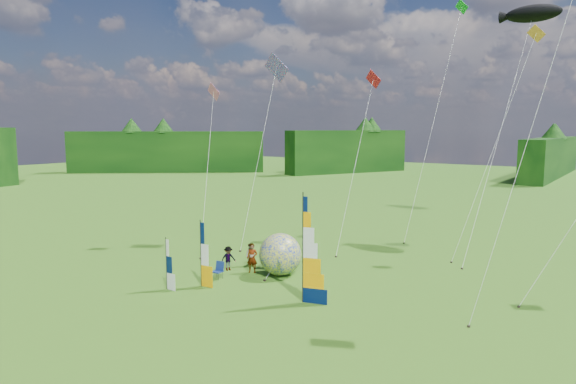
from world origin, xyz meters
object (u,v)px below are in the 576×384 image
Objects in this scene: feather_banner_main at (303,250)px; side_banner_far at (166,264)px; spectator_a at (252,258)px; kite_whale at (502,114)px; camp_chair at (217,270)px; spectator_d at (275,253)px; spectator_c at (228,258)px; spectator_b at (251,255)px; side_banner_left at (201,254)px; bol_inflatable at (280,254)px.

feather_banner_main is 8.01m from side_banner_far.
spectator_a is 20.80m from kite_whale.
side_banner_far is at bearing -112.98° from camp_chair.
spectator_c is at bearing 66.33° from spectator_d.
side_banner_far is 1.86× the size of spectator_c.
spectator_d is at bearing 57.71° from spectator_a.
spectator_a is at bearing -46.34° from spectator_c.
kite_whale is (10.96, 15.14, 9.13)m from spectator_a.
spectator_d reaches higher than spectator_b.
side_banner_far is at bearing -94.88° from spectator_b.
side_banner_far is 1.55× the size of spectator_a.
side_banner_left is at bearing 95.90° from spectator_d.
bol_inflatable is at bearing 56.71° from side_banner_left.
kite_whale is (12.75, 20.52, 8.62)m from side_banner_far.
spectator_b is at bearing 82.98° from side_banner_far.
side_banner_left is 23.70m from kite_whale.
spectator_b is at bearing 170.00° from bol_inflatable.
camp_chair is (0.17, -3.35, -0.23)m from spectator_b.
spectator_b is at bearing 111.98° from spectator_a.
side_banner_left reaches higher than spectator_c.
spectator_c is at bearing 175.39° from spectator_a.
bol_inflatable is 3.93m from camp_chair.
spectator_d is (1.37, 0.82, 0.16)m from spectator_b.
kite_whale reaches higher than spectator_d.
kite_whale reaches higher than spectator_a.
feather_banner_main is 6.44m from side_banner_left.
bol_inflatable is at bearing 123.78° from feather_banner_main.
spectator_c is (-0.95, 3.36, -1.09)m from side_banner_left.
feather_banner_main is 7.29m from spectator_d.
feather_banner_main is 7.95m from spectator_b.
camp_chair is at bearing 72.68° from side_banner_far.
bol_inflatable reaches higher than spectator_a.
side_banner_far is at bearing 89.17° from spectator_d.
camp_chair is (-0.83, -2.28, -0.40)m from spectator_a.
kite_whale is (11.96, 14.07, 9.30)m from spectator_b.
spectator_c is 1.97m from camp_chair.
spectator_c is at bearing -162.42° from bol_inflatable.
kite_whale is at bearing 51.72° from spectator_b.
spectator_c is 3.07m from spectator_d.
feather_banner_main is 3.68× the size of spectator_b.
feather_banner_main is at bearing 4.69° from side_banner_left.
side_banner_far is 25.65m from kite_whale.
bol_inflatable reaches higher than spectator_d.
spectator_c is (-1.58, -0.48, -0.15)m from spectator_a.
bol_inflatable is (-3.90, 3.35, -1.48)m from feather_banner_main.
feather_banner_main is 0.28× the size of kite_whale.
feather_banner_main reaches higher than spectator_b.
side_banner_far is 1.10× the size of bol_inflatable.
side_banner_far is (-7.45, -2.61, -1.35)m from feather_banner_main.
camp_chair is (-0.21, 1.56, -1.34)m from side_banner_left.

